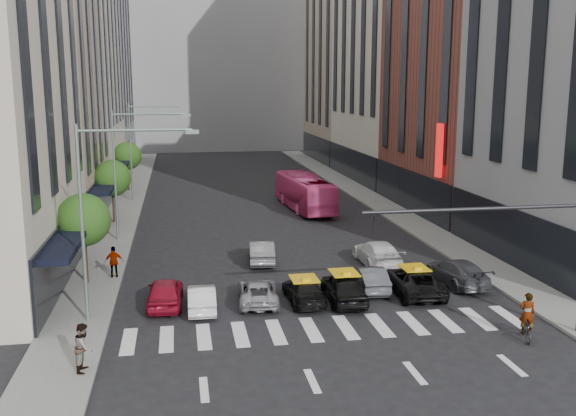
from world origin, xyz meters
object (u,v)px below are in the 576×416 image
car_white_front (202,298)px  bus (304,192)px  taxi_left (304,291)px  motorcycle (526,328)px  streetlamp_mid (128,157)px  taxi_center (344,287)px  car_red (165,292)px  pedestrian_far (114,262)px  streetlamp_near (103,197)px  streetlamp_far (141,139)px  pedestrian_near (84,347)px

car_white_front → bus: (9.91, 24.29, 0.92)m
taxi_left → motorcycle: (8.53, -6.31, -0.11)m
streetlamp_mid → taxi_center: (11.44, -15.09, -5.15)m
car_red → pedestrian_far: 5.75m
taxi_center → streetlamp_near: bearing=6.4°
pedestrian_far → streetlamp_mid: bearing=-96.4°
streetlamp_near → streetlamp_far: (0.00, 32.00, 0.00)m
streetlamp_near → streetlamp_far: bearing=90.0°
taxi_center → pedestrian_far: pedestrian_far is taller
streetlamp_far → car_white_front: streetlamp_far is taller
taxi_left → car_white_front: bearing=2.2°
taxi_center → streetlamp_mid: bearing=-51.0°
car_red → bus: size_ratio=0.38×
streetlamp_mid → pedestrian_near: (-0.36, -21.45, -4.82)m
car_white_front → motorcycle: car_white_front is taller
streetlamp_mid → motorcycle: (17.98, -21.13, -5.40)m
streetlamp_far → bus: (14.21, -6.81, -4.36)m
taxi_center → pedestrian_near: bearing=30.2°
pedestrian_near → car_white_front: bearing=-29.3°
car_red → bus: bus is taller
pedestrian_far → bus: bearing=-132.5°
streetlamp_mid → car_white_front: size_ratio=2.37×
streetlamp_mid → motorcycle: streetlamp_mid is taller
car_white_front → taxi_center: taxi_center is taller
streetlamp_near → pedestrian_far: bearing=93.0°
taxi_left → bus: bearing=-102.2°
taxi_left → bus: bus is taller
streetlamp_near → car_red: bearing=35.3°
bus → pedestrian_far: bus is taller
streetlamp_near → streetlamp_mid: (0.00, 16.00, 0.00)m
streetlamp_far → taxi_left: 32.67m
streetlamp_mid → pedestrian_far: 10.45m
streetlamp_far → taxi_center: bearing=-69.8°
taxi_left → taxi_center: size_ratio=0.95×
streetlamp_near → taxi_left: (9.44, 1.18, -5.29)m
streetlamp_near → taxi_center: streetlamp_near is taller
streetlamp_near → pedestrian_near: bearing=-93.7°
streetlamp_far → taxi_left: bearing=-73.0°
car_white_front → pedestrian_near: pedestrian_near is taller
motorcycle → pedestrian_near: bearing=21.4°
car_red → streetlamp_mid: bearing=-77.3°
streetlamp_mid → streetlamp_far: size_ratio=1.00×
taxi_left → pedestrian_far: pedestrian_far is taller
streetlamp_far → taxi_left: size_ratio=2.14×
streetlamp_far → car_red: bearing=-85.2°
car_white_front → bus: bus is taller
bus → car_red: bearing=58.4°
streetlamp_mid → pedestrian_far: size_ratio=5.05×
car_red → taxi_center: taxi_center is taller
pedestrian_far → streetlamp_far: bearing=-95.0°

